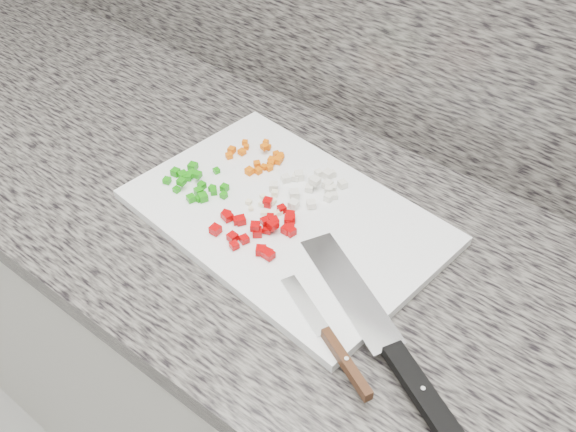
{
  "coord_description": "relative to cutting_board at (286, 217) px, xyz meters",
  "views": [
    {
      "loc": [
        0.35,
        0.86,
        1.62
      ],
      "look_at": [
        -0.09,
        1.43,
        0.94
      ],
      "focal_mm": 40.0,
      "sensor_mm": 36.0,
      "label": 1
    }
  ],
  "objects": [
    {
      "name": "onion_pile",
      "position": [
        -0.0,
        0.07,
        0.02
      ],
      "size": [
        0.11,
        0.12,
        0.02
      ],
      "color": "silver",
      "rests_on": "cutting_board"
    },
    {
      "name": "countertop",
      "position": [
        0.11,
        -0.01,
        -0.03
      ],
      "size": [
        3.96,
        0.64,
        0.04
      ],
      "primitive_type": "cube",
      "color": "#615D55",
      "rests_on": "cabinet"
    },
    {
      "name": "cutting_board",
      "position": [
        0.0,
        0.0,
        0.0
      ],
      "size": [
        0.52,
        0.38,
        0.02
      ],
      "primitive_type": "cube",
      "rotation": [
        0.0,
        0.0,
        -0.11
      ],
      "color": "white",
      "rests_on": "countertop"
    },
    {
      "name": "paring_knife",
      "position": [
        0.21,
        -0.17,
        0.01
      ],
      "size": [
        0.21,
        0.11,
        0.02
      ],
      "rotation": [
        0.0,
        0.0,
        -0.44
      ],
      "color": "silver",
      "rests_on": "cutting_board"
    },
    {
      "name": "carrot_pile",
      "position": [
        -0.12,
        0.08,
        0.01
      ],
      "size": [
        0.1,
        0.09,
        0.02
      ],
      "color": "#DE5D04",
      "rests_on": "cutting_board"
    },
    {
      "name": "red_pepper_pile",
      "position": [
        -0.0,
        -0.06,
        0.02
      ],
      "size": [
        0.13,
        0.12,
        0.02
      ],
      "color": "#A60204",
      "rests_on": "cutting_board"
    },
    {
      "name": "chef_knife",
      "position": [
        0.28,
        -0.13,
        0.01
      ],
      "size": [
        0.35,
        0.21,
        0.02
      ],
      "rotation": [
        0.0,
        0.0,
        -0.48
      ],
      "color": "silver",
      "rests_on": "cutting_board"
    },
    {
      "name": "backsplash",
      "position": [
        0.11,
        0.29,
        0.29
      ],
      "size": [
        3.92,
        0.02,
        0.6
      ],
      "primitive_type": "cube",
      "color": "#615D55",
      "rests_on": "countertop"
    },
    {
      "name": "green_pepper_pile",
      "position": [
        -0.16,
        -0.04,
        0.02
      ],
      "size": [
        0.12,
        0.09,
        0.02
      ],
      "color": "#17870C",
      "rests_on": "cutting_board"
    },
    {
      "name": "cabinet",
      "position": [
        0.11,
        -0.01,
        -0.48
      ],
      "size": [
        3.92,
        0.62,
        0.86
      ],
      "primitive_type": "cube",
      "color": "silver",
      "rests_on": "ground"
    },
    {
      "name": "garlic_pile",
      "position": [
        -0.03,
        -0.0,
        0.01
      ],
      "size": [
        0.07,
        0.06,
        0.01
      ],
      "color": "#F7EBBE",
      "rests_on": "cutting_board"
    }
  ]
}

